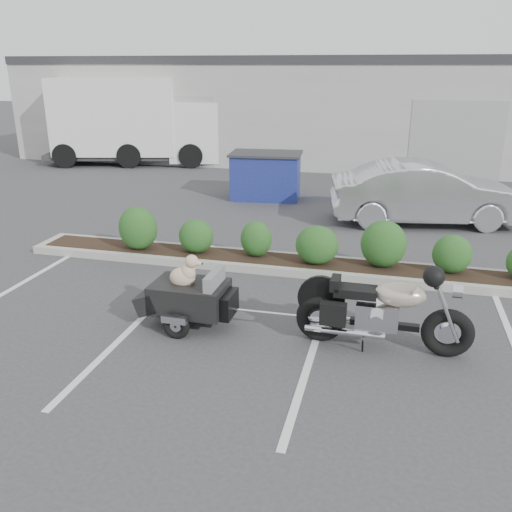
% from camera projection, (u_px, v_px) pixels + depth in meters
% --- Properties ---
extents(ground, '(90.00, 90.00, 0.00)m').
position_uv_depth(ground, '(245.00, 314.00, 8.45)').
color(ground, '#38383A').
rests_on(ground, ground).
extents(planter_kerb, '(12.00, 1.00, 0.15)m').
position_uv_depth(planter_kerb, '(327.00, 267.00, 10.20)').
color(planter_kerb, '#9E9E93').
rests_on(planter_kerb, ground).
extents(building, '(26.00, 10.00, 4.00)m').
position_uv_depth(building, '(350.00, 106.00, 23.31)').
color(building, '#9EA099').
rests_on(building, ground).
extents(motorcycle, '(2.38, 0.80, 1.37)m').
position_uv_depth(motorcycle, '(383.00, 312.00, 7.26)').
color(motorcycle, black).
rests_on(motorcycle, ground).
extents(pet_trailer, '(1.89, 1.05, 1.13)m').
position_uv_depth(pet_trailer, '(189.00, 296.00, 7.96)').
color(pet_trailer, black).
rests_on(pet_trailer, ground).
extents(sedan, '(4.73, 2.37, 1.49)m').
position_uv_depth(sedan, '(426.00, 193.00, 13.08)').
color(sedan, silver).
rests_on(sedan, ground).
extents(dumpster, '(2.13, 1.56, 1.32)m').
position_uv_depth(dumpster, '(266.00, 175.00, 15.64)').
color(dumpster, navy).
rests_on(dumpster, ground).
extents(delivery_truck, '(7.38, 3.89, 3.23)m').
position_uv_depth(delivery_truck, '(138.00, 123.00, 21.02)').
color(delivery_truck, silver).
rests_on(delivery_truck, ground).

